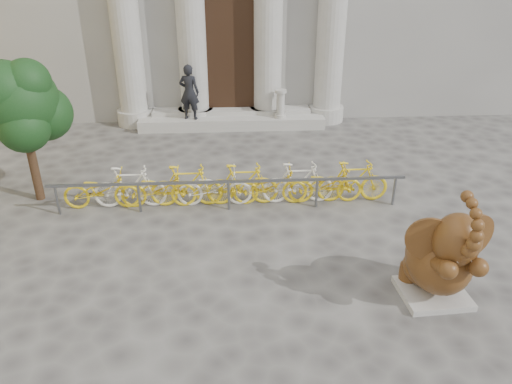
{
  "coord_description": "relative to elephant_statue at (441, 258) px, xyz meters",
  "views": [
    {
      "loc": [
        -0.13,
        -6.35,
        5.5
      ],
      "look_at": [
        0.38,
        2.33,
        1.1
      ],
      "focal_mm": 35.0,
      "sensor_mm": 36.0,
      "label": 1
    }
  ],
  "objects": [
    {
      "name": "ground",
      "position": [
        -3.32,
        -0.31,
        -0.81
      ],
      "size": [
        80.0,
        80.0,
        0.0
      ],
      "primitive_type": "plane",
      "color": "#474442",
      "rests_on": "ground"
    },
    {
      "name": "entrance_steps",
      "position": [
        -3.32,
        9.09,
        -0.63
      ],
      "size": [
        6.0,
        1.2,
        0.36
      ],
      "primitive_type": "cube",
      "color": "#A8A59E",
      "rests_on": "ground"
    },
    {
      "name": "elephant_statue",
      "position": [
        0.0,
        0.0,
        0.0
      ],
      "size": [
        1.48,
        1.67,
        2.22
      ],
      "rotation": [
        0.0,
        0.0,
        0.06
      ],
      "color": "#A8A59E",
      "rests_on": "ground"
    },
    {
      "name": "bike_rack",
      "position": [
        -3.5,
        3.6,
        -0.31
      ],
      "size": [
        8.0,
        0.53,
        1.0
      ],
      "color": "slate",
      "rests_on": "ground"
    },
    {
      "name": "tree",
      "position": [
        -7.92,
        4.13,
        1.51
      ],
      "size": [
        1.92,
        1.75,
        3.32
      ],
      "color": "#332114",
      "rests_on": "ground"
    },
    {
      "name": "pedestrian",
      "position": [
        -4.65,
        8.84,
        0.42
      ],
      "size": [
        0.71,
        0.55,
        1.74
      ],
      "primitive_type": "imported",
      "rotation": [
        0.0,
        0.0,
        2.91
      ],
      "color": "black",
      "rests_on": "entrance_steps"
    },
    {
      "name": "balustrade_post",
      "position": [
        -1.76,
        8.79,
        -0.03
      ],
      "size": [
        0.37,
        0.37,
        0.91
      ],
      "color": "#A8A59E",
      "rests_on": "entrance_steps"
    }
  ]
}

